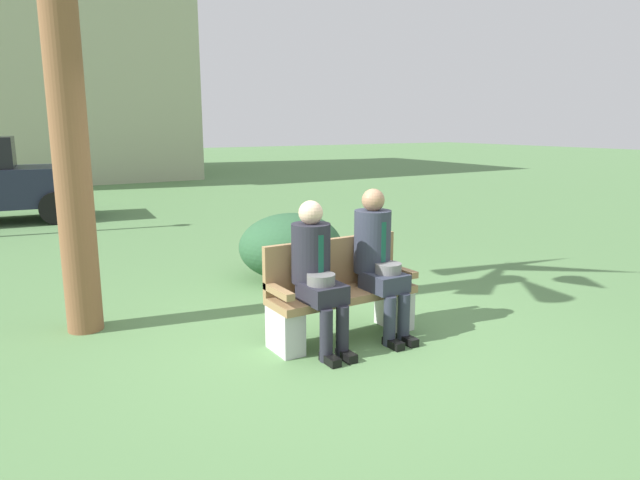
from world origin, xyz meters
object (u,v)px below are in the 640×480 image
(park_bench, at_px, (340,295))
(seated_man_right, at_px, (378,256))
(shrub_near_bench, at_px, (291,246))
(seated_man_left, at_px, (316,268))

(park_bench, height_order, seated_man_right, seated_man_right)
(seated_man_right, height_order, shrub_near_bench, seated_man_right)
(seated_man_left, height_order, seated_man_right, seated_man_right)
(park_bench, bearing_deg, shrub_near_bench, 73.64)
(seated_man_right, bearing_deg, park_bench, 160.42)
(seated_man_left, bearing_deg, shrub_near_bench, 66.81)
(park_bench, distance_m, seated_man_left, 0.48)
(seated_man_left, bearing_deg, park_bench, 20.95)
(seated_man_right, bearing_deg, shrub_near_bench, 83.11)
(park_bench, bearing_deg, seated_man_left, -159.05)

